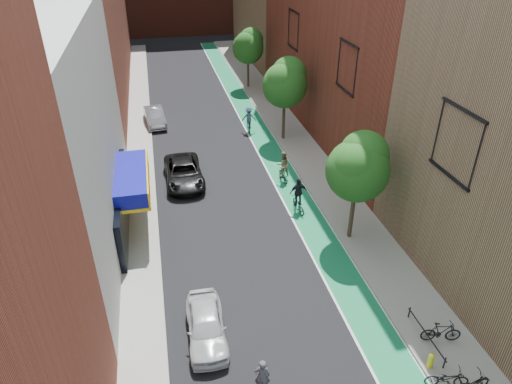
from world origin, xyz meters
TOP-DOWN VIEW (x-y plane):
  - bike_lane at (4.00, 26.00)m, footprint 2.00×68.00m
  - sidewalk_left at (-6.00, 26.00)m, footprint 2.00×68.00m
  - sidewalk_right at (6.50, 26.00)m, footprint 3.00×68.00m
  - building_left_white at (-11.00, 14.00)m, footprint 8.00×20.00m
  - tree_near at (5.65, 10.02)m, footprint 3.40×3.36m
  - tree_mid at (5.65, 24.02)m, footprint 3.55×3.53m
  - tree_far at (5.65, 38.02)m, footprint 3.30×3.25m
  - parked_car_white at (-3.26, 4.62)m, footprint 1.76×4.11m
  - parked_car_black at (-3.00, 18.64)m, footprint 2.56×5.40m
  - parked_car_silver at (-4.60, 29.69)m, footprint 1.97×4.53m
  - cyclist_lane_near at (3.71, 17.34)m, footprint 0.96×1.61m
  - cyclist_lane_mid at (3.62, 13.46)m, footprint 1.14×1.75m
  - cyclist_lane_far at (3.20, 26.25)m, footprint 1.31×1.79m
  - parked_bike_near at (5.40, 0.05)m, footprint 1.78×0.99m
  - parked_bike_mid at (6.41, 2.10)m, footprint 1.79×0.87m
  - fire_hydrant at (5.30, 1.00)m, footprint 0.25×0.25m

SIDE VIEW (x-z plane):
  - bike_lane at x=4.00m, z-range 0.00..0.01m
  - sidewalk_left at x=-6.00m, z-range 0.00..0.15m
  - sidewalk_right at x=6.50m, z-range 0.00..0.15m
  - fire_hydrant at x=5.30m, z-range 0.17..0.89m
  - parked_bike_near at x=5.40m, z-range 0.15..1.04m
  - parked_bike_mid at x=6.41m, z-range 0.15..1.19m
  - parked_car_white at x=-3.26m, z-range 0.00..1.38m
  - parked_car_silver at x=-4.60m, z-range 0.00..1.45m
  - parked_car_black at x=-3.00m, z-range 0.00..1.49m
  - cyclist_lane_mid at x=3.62m, z-range -0.24..2.01m
  - cyclist_lane_near at x=3.71m, z-range -0.12..2.09m
  - cyclist_lane_far at x=3.20m, z-range -0.10..2.09m
  - tree_far at x=5.65m, z-range 1.40..7.60m
  - tree_near at x=5.65m, z-range 1.45..7.87m
  - tree_mid at x=5.65m, z-range 1.52..8.26m
  - building_left_white at x=-11.00m, z-range 0.00..12.00m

